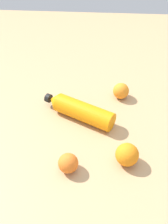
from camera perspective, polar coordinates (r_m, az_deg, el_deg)
name	(u,v)px	position (r m, az deg, el deg)	size (l,w,h in m)	color
ground_plane	(94,122)	(1.08, 2.18, -2.17)	(2.40, 2.40, 0.00)	tan
water_bottle	(79,110)	(1.07, -1.10, 0.43)	(0.20, 0.31, 0.08)	orange
orange_0	(127,155)	(0.92, 9.38, -9.18)	(0.08, 0.08, 0.08)	orange
orange_1	(121,91)	(1.19, 8.08, 4.59)	(0.07, 0.07, 0.07)	orange
orange_2	(68,163)	(0.90, -3.47, -11.09)	(0.07, 0.07, 0.07)	orange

